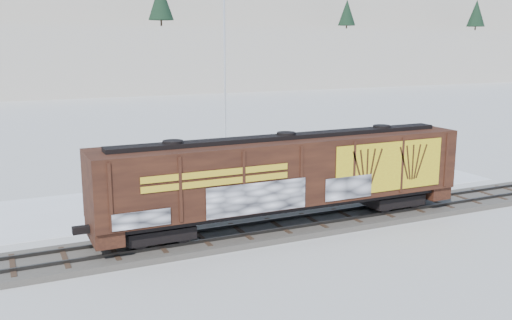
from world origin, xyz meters
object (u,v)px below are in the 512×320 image
car_dark (356,176)px  car_white (230,182)px  car_silver (153,191)px  hopper_railcar (286,174)px  flagpole (226,101)px

car_dark → car_white: bearing=76.7°
car_silver → car_dark: 12.97m
hopper_railcar → car_white: bearing=89.4°
flagpole → car_dark: bearing=-53.5°
flagpole → car_dark: 10.60m
hopper_railcar → car_dark: 10.30m
car_silver → car_dark: bearing=-98.9°
car_white → car_silver: bearing=92.4°
hopper_railcar → car_white: (0.08, 7.37, -2.07)m
car_silver → flagpole: bearing=-50.9°
flagpole → car_silver: size_ratio=3.07×
hopper_railcar → car_white: 7.66m
hopper_railcar → car_silver: 9.00m
car_white → car_dark: size_ratio=1.05×
flagpole → car_silver: flagpole is taller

